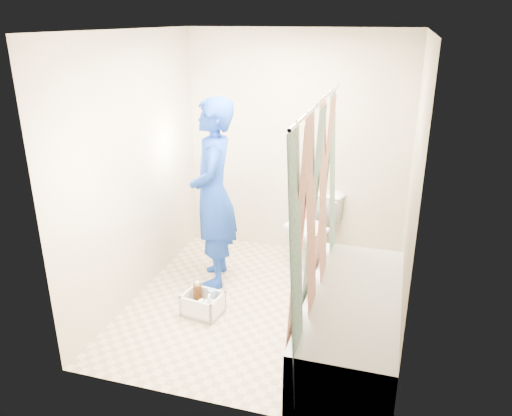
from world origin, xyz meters
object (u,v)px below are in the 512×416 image
(plumber, at_px, (213,194))
(bathtub, at_px, (352,321))
(cleaning_caddy, at_px, (204,305))
(toilet, at_px, (312,230))

(plumber, bearing_deg, bathtub, 45.49)
(bathtub, distance_m, plumber, 1.75)
(bathtub, bearing_deg, cleaning_caddy, 173.99)
(toilet, distance_m, plumber, 1.22)
(toilet, xyz_separation_m, plumber, (-0.84, -0.69, 0.55))
(plumber, xyz_separation_m, cleaning_caddy, (0.12, -0.62, -0.82))
(cleaning_caddy, bearing_deg, plumber, 110.11)
(bathtub, relative_size, plumber, 0.96)
(toilet, distance_m, cleaning_caddy, 1.52)
(bathtub, bearing_deg, toilet, 112.27)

